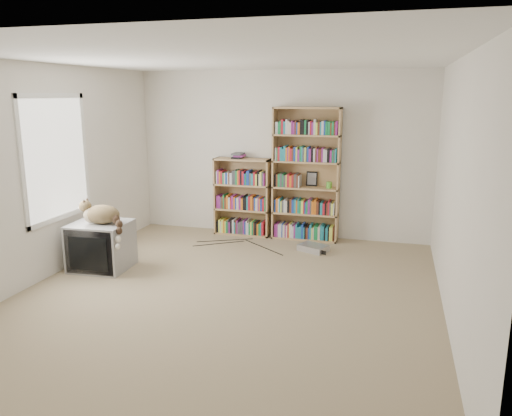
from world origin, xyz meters
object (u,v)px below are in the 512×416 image
(cat, at_px, (104,218))
(dvd_player, at_px, (313,248))
(bookcase_tall, at_px, (306,178))
(bookcase_short, at_px, (243,200))
(crt_tv, at_px, (102,246))

(cat, xyz_separation_m, dvd_player, (2.35, 1.47, -0.63))
(bookcase_tall, distance_m, dvd_player, 1.09)
(bookcase_short, relative_size, dvd_player, 3.13)
(dvd_player, bearing_deg, crt_tv, -126.01)
(cat, distance_m, dvd_player, 2.84)
(bookcase_tall, xyz_separation_m, bookcase_short, (-0.99, -0.00, -0.39))
(crt_tv, xyz_separation_m, bookcase_short, (1.24, 2.01, 0.25))
(crt_tv, distance_m, bookcase_short, 2.37)
(bookcase_short, distance_m, dvd_player, 1.44)
(cat, relative_size, bookcase_tall, 0.34)
(bookcase_tall, height_order, bookcase_short, bookcase_tall)
(cat, height_order, bookcase_tall, bookcase_tall)
(crt_tv, distance_m, bookcase_tall, 3.06)
(cat, relative_size, bookcase_short, 0.57)
(crt_tv, relative_size, bookcase_short, 0.60)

